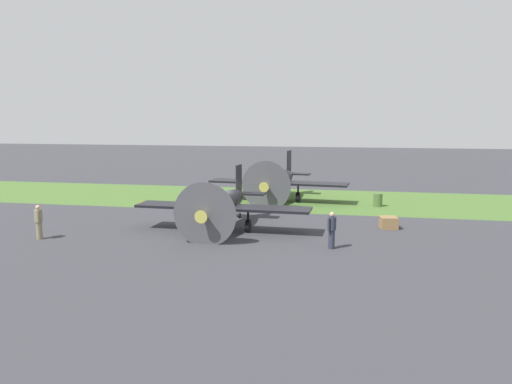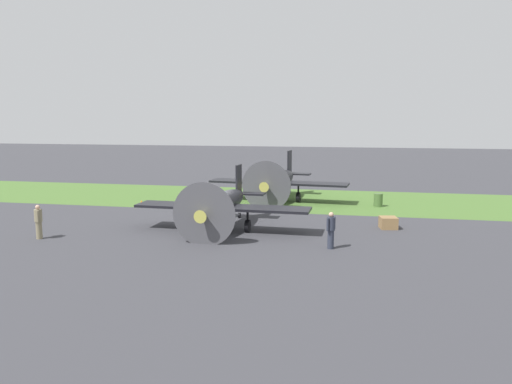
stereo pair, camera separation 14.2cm
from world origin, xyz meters
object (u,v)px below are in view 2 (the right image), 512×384
Objects in this scene: ground_crew_chief at (331,229)px; runway_marker_cone at (142,203)px; fuel_drum at (378,200)px; airplane_wingman at (279,180)px; supply_crate at (388,223)px; ground_crew_mechanic at (39,221)px; airplane_lead at (223,204)px.

ground_crew_chief is 3.93× the size of runway_marker_cone.
fuel_drum reaches higher than runway_marker_cone.
fuel_drum is (-7.08, 1.14, -1.08)m from airplane_wingman.
airplane_wingman is at bearing -47.86° from supply_crate.
airplane_wingman is 11.40× the size of supply_crate.
ground_crew_chief is 1.00× the size of ground_crew_mechanic.
supply_crate is at bearing 166.78° from runway_marker_cone.
airplane_lead is at bearing 13.25° from supply_crate.
supply_crate is (-7.38, 8.16, -1.21)m from airplane_wingman.
ground_crew_chief is at bearing 114.01° from airplane_wingman.
airplane_lead is 10.59× the size of supply_crate.
supply_crate is 16.71m from runway_marker_cone.
airplane_wingman is at bearing -128.74° from ground_crew_chief.
airplane_wingman reaches higher than fuel_drum.
supply_crate is (-2.87, -5.02, -0.59)m from ground_crew_chief.
ground_crew_mechanic is 1.92× the size of supply_crate.
airplane_lead is at bearing -83.99° from ground_crew_chief.
supply_crate is (-8.81, -2.08, -1.11)m from airplane_lead.
airplane_lead reaches higher than ground_crew_mechanic.
ground_crew_chief is (-4.52, 13.18, -0.61)m from airplane_wingman.
supply_crate is 2.05× the size of runway_marker_cone.
supply_crate is (-17.35, -5.99, -0.59)m from ground_crew_mechanic.
runway_marker_cone is (13.40, -8.84, -0.69)m from ground_crew_chief.
ground_crew_chief is 1.92× the size of fuel_drum.
airplane_wingman is 5.93× the size of ground_crew_chief.
airplane_wingman is 7.26m from fuel_drum.
ground_crew_chief and ground_crew_mechanic have the same top height.
ground_crew_chief is at bearing 77.97° from fuel_drum.
supply_crate is at bearing 78.31° from ground_crew_mechanic.
runway_marker_cone is at bearing -13.22° from supply_crate.
airplane_wingman is 5.93× the size of ground_crew_mechanic.
ground_crew_chief is 16.07m from runway_marker_cone.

